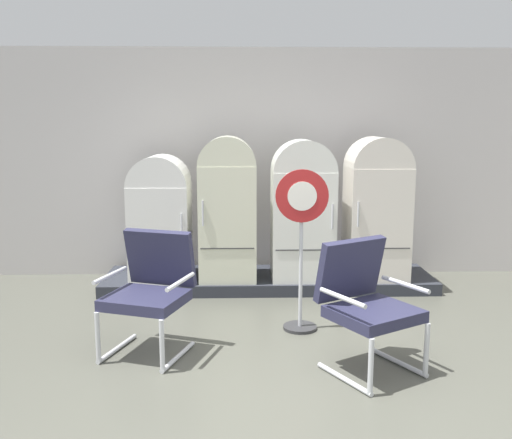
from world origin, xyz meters
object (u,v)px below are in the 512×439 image
Objects in this scene: refrigerator_3 at (377,204)px; armchair_left at (151,286)px; refrigerator_2 at (303,206)px; sign_stand at (301,250)px; refrigerator_1 at (228,204)px; armchair_right at (365,299)px; refrigerator_0 at (161,214)px.

armchair_left is at bearing -142.53° from refrigerator_3.
refrigerator_2 is at bearing -178.56° from refrigerator_3.
refrigerator_3 reaches higher than sign_stand.
armchair_right is (1.12, -2.17, -0.44)m from refrigerator_1.
refrigerator_1 is 1.08× the size of sign_stand.
refrigerator_2 is at bearing 83.35° from sign_stand.
armchair_right is (0.26, -2.17, -0.41)m from refrigerator_2.
refrigerator_2 is (1.64, -0.04, 0.10)m from refrigerator_0.
armchair_left is at bearing 166.93° from armchair_right.
refrigerator_1 is 1.60× the size of armchair_right.
refrigerator_1 is at bearing 118.32° from sign_stand.
refrigerator_1 is 1.92m from armchair_left.
refrigerator_3 is 2.32m from armchair_right.
refrigerator_1 is at bearing -2.71° from refrigerator_0.
refrigerator_2 is 1.06× the size of sign_stand.
refrigerator_1 reaches higher than refrigerator_0.
refrigerator_1 reaches higher than armchair_left.
sign_stand is (-1.02, -1.34, -0.23)m from refrigerator_3.
refrigerator_2 is 2.23m from armchair_right.
refrigerator_1 is 2.48m from armchair_right.
refrigerator_3 is 1.59× the size of armchair_right.
refrigerator_1 is 1.01× the size of refrigerator_3.
refrigerator_1 reaches higher than refrigerator_2.
refrigerator_1 is at bearing -179.91° from refrigerator_2.
sign_stand is at bearing -96.65° from refrigerator_2.
refrigerator_3 is 1.69m from sign_stand.
refrigerator_0 is 2.50m from refrigerator_3.
refrigerator_2 is 0.86m from refrigerator_3.
armchair_left is (-0.61, -1.77, -0.44)m from refrigerator_1.
refrigerator_2 is 2.34m from armchair_left.
refrigerator_0 is at bearing 137.65° from sign_stand.
refrigerator_2 is 0.98× the size of refrigerator_3.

